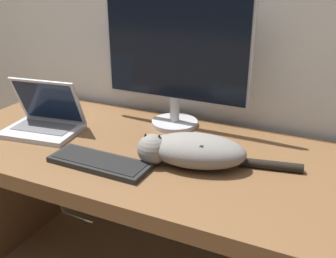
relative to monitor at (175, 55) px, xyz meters
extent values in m
cube|color=brown|center=(-0.07, -0.27, -0.34)|extent=(1.56, 0.76, 0.06)
cube|color=brown|center=(-0.81, -0.27, -0.71)|extent=(0.04, 0.70, 0.68)
cylinder|color=#B2B2B7|center=(0.00, 0.00, -0.30)|extent=(0.20, 0.20, 0.02)
cylinder|color=#B2B2B7|center=(0.00, 0.00, -0.23)|extent=(0.04, 0.04, 0.11)
cube|color=#B2B2B7|center=(0.00, 0.00, 0.03)|extent=(0.64, 0.02, 0.45)
cube|color=black|center=(0.00, -0.01, 0.03)|extent=(0.62, 0.01, 0.43)
cube|color=#B7B7BC|center=(-0.47, -0.32, -0.30)|extent=(0.33, 0.26, 0.02)
cube|color=slate|center=(-0.47, -0.31, -0.29)|extent=(0.26, 0.15, 0.00)
cube|color=#B7B7BC|center=(-0.48, -0.25, -0.19)|extent=(0.31, 0.13, 0.20)
cube|color=black|center=(-0.48, -0.26, -0.19)|extent=(0.28, 0.11, 0.18)
cube|color=black|center=(-0.09, -0.46, -0.30)|extent=(0.37, 0.14, 0.02)
cube|color=black|center=(-0.09, -0.46, -0.29)|extent=(0.34, 0.11, 0.00)
ellipsoid|color=gray|center=(0.22, -0.31, -0.25)|extent=(0.37, 0.24, 0.11)
ellipsoid|color=black|center=(0.24, -0.31, -0.22)|extent=(0.18, 0.16, 0.05)
sphere|color=gray|center=(0.08, -0.36, -0.25)|extent=(0.11, 0.11, 0.11)
cone|color=black|center=(0.05, -0.37, -0.21)|extent=(0.03, 0.03, 0.03)
cone|color=black|center=(0.10, -0.36, -0.21)|extent=(0.03, 0.03, 0.03)
cylinder|color=black|center=(0.47, -0.23, -0.29)|extent=(0.22, 0.07, 0.03)
camera|label=1|loc=(0.66, -1.46, 0.35)|focal=42.00mm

